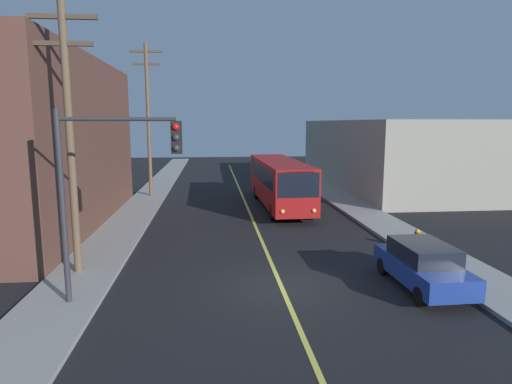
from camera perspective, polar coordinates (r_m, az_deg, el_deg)
name	(u,v)px	position (r m, az deg, el deg)	size (l,w,h in m)	color
ground_plane	(281,287)	(15.83, 3.34, -12.27)	(120.00, 120.00, 0.00)	black
sidewalk_left	(126,225)	(25.67, -16.62, -4.12)	(2.50, 90.00, 0.15)	gray
sidewalk_right	(375,219)	(26.98, 15.29, -3.44)	(2.50, 90.00, 0.15)	gray
lane_stripe_center	(247,207)	(30.20, -1.17, -1.94)	(0.16, 60.00, 0.01)	#D8CC4C
building_left_brick	(5,144)	(27.39, -29.87, 5.48)	(10.00, 18.09, 9.25)	brown
building_right_warehouse	(398,153)	(42.00, 17.98, 4.80)	(12.00, 23.42, 5.96)	gray
city_bus	(279,181)	(30.01, 3.04, 1.49)	(2.84, 12.21, 3.20)	maroon
parked_car_blue	(423,265)	(16.51, 20.89, -8.85)	(1.86, 4.42, 1.62)	navy
utility_pole_near	(69,128)	(17.34, -23.17, 7.73)	(2.40, 0.28, 9.84)	brown
utility_pole_mid	(148,114)	(34.63, -13.88, 9.83)	(2.40, 0.28, 11.43)	brown
traffic_signal_left_corner	(112,170)	(14.05, -18.23, 2.69)	(3.75, 0.48, 6.00)	#2D2D33
fire_hydrant	(417,238)	(21.24, 20.27, -5.61)	(0.44, 0.26, 0.84)	red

